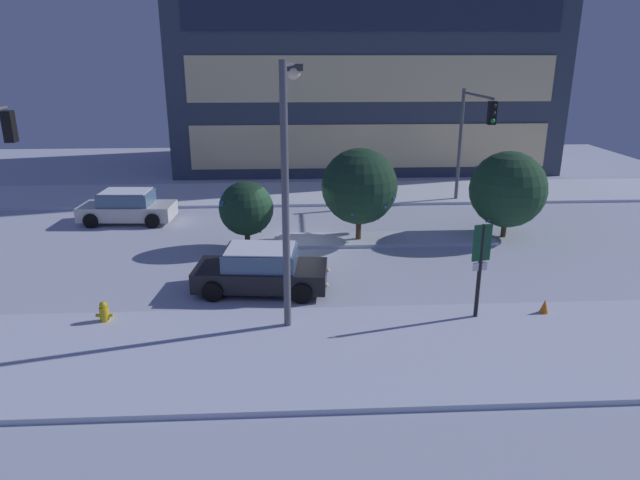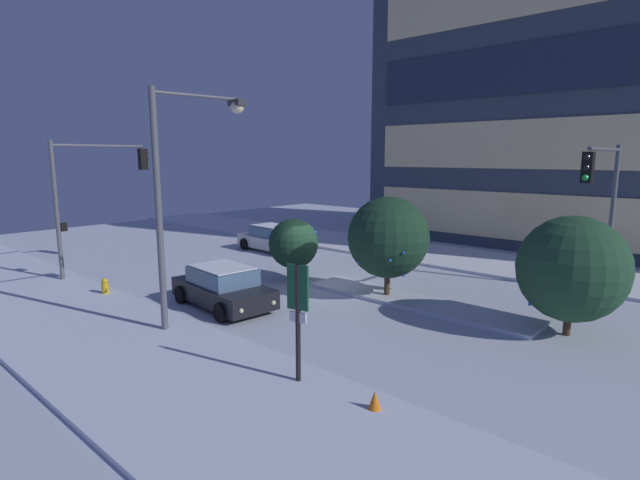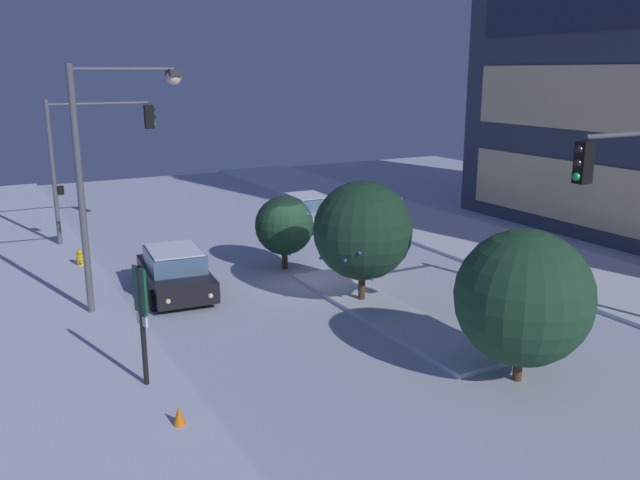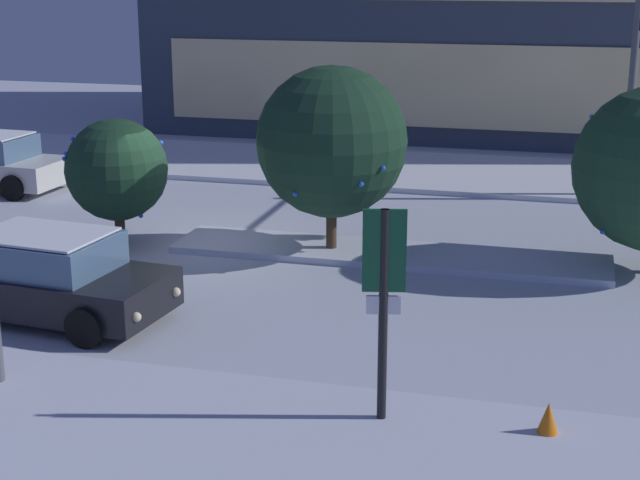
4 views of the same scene
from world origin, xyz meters
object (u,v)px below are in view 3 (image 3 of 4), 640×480
object	(u,v)px
decorated_tree_right_of_median	(284,226)
construction_cone	(179,418)
car_far	(308,211)
decorated_tree_left_of_median	(363,231)
street_lamp_arched	(110,154)
parking_info_sign	(142,312)
traffic_light_corner_near_left	(94,146)
fire_hydrant	(80,259)
decorated_tree_median	(523,298)
car_near	(175,272)

from	to	relation	value
decorated_tree_right_of_median	construction_cone	xyz separation A→B (m)	(9.26, -6.84, -1.37)
car_far	decorated_tree_left_of_median	xyz separation A→B (m)	(10.38, -3.51, 1.66)
street_lamp_arched	parking_info_sign	xyz separation A→B (m)	(5.43, -0.63, -2.94)
street_lamp_arched	construction_cone	world-z (taller)	street_lamp_arched
parking_info_sign	decorated_tree_right_of_median	world-z (taller)	parking_info_sign
traffic_light_corner_near_left	decorated_tree_right_of_median	size ratio (longest dim) A/B	2.21
fire_hydrant	decorated_tree_right_of_median	bearing A→B (deg)	61.28
fire_hydrant	decorated_tree_median	bearing A→B (deg)	27.53
car_near	street_lamp_arched	bearing A→B (deg)	-58.41
construction_cone	decorated_tree_left_of_median	bearing A→B (deg)	122.59
decorated_tree_left_of_median	decorated_tree_median	bearing A→B (deg)	3.57
decorated_tree_median	decorated_tree_right_of_median	distance (m)	10.93
parking_info_sign	decorated_tree_right_of_median	size ratio (longest dim) A/B	1.08
car_near	decorated_tree_right_of_median	world-z (taller)	decorated_tree_right_of_median
street_lamp_arched	parking_info_sign	size ratio (longest dim) A/B	2.49
traffic_light_corner_near_left	parking_info_sign	world-z (taller)	traffic_light_corner_near_left
decorated_tree_median	parking_info_sign	bearing A→B (deg)	-115.45
car_near	fire_hydrant	size ratio (longest dim) A/B	6.13
fire_hydrant	parking_info_sign	distance (m)	10.92
fire_hydrant	decorated_tree_left_of_median	xyz separation A→B (m)	(8.23, 7.19, 2.02)
street_lamp_arched	decorated_tree_left_of_median	size ratio (longest dim) A/B	1.88
fire_hydrant	decorated_tree_left_of_median	size ratio (longest dim) A/B	0.19
car_far	decorated_tree_left_of_median	distance (m)	11.09
car_far	decorated_tree_median	xyz separation A→B (m)	(16.71, -3.12, 1.36)
street_lamp_arched	decorated_tree_median	world-z (taller)	street_lamp_arched
parking_info_sign	construction_cone	size ratio (longest dim) A/B	5.37
decorated_tree_left_of_median	fire_hydrant	bearing A→B (deg)	-138.86
car_near	decorated_tree_right_of_median	size ratio (longest dim) A/B	1.66
street_lamp_arched	parking_info_sign	distance (m)	6.21
traffic_light_corner_near_left	decorated_tree_right_of_median	xyz separation A→B (m)	(7.25, 5.24, -2.51)
traffic_light_corner_near_left	decorated_tree_right_of_median	bearing A→B (deg)	-54.12
fire_hydrant	construction_cone	world-z (taller)	fire_hydrant
street_lamp_arched	decorated_tree_left_of_median	bearing A→B (deg)	-16.79
street_lamp_arched	car_near	bearing A→B (deg)	31.74
street_lamp_arched	fire_hydrant	world-z (taller)	street_lamp_arched
car_far	decorated_tree_median	bearing A→B (deg)	172.50
traffic_light_corner_near_left	street_lamp_arched	bearing A→B (deg)	-97.00
street_lamp_arched	decorated_tree_left_of_median	distance (m)	7.82
car_far	construction_cone	distance (m)	18.59
traffic_light_corner_near_left	decorated_tree_left_of_median	bearing A→B (deg)	-64.06
traffic_light_corner_near_left	parking_info_sign	distance (m)	14.67
car_near	parking_info_sign	world-z (taller)	parking_info_sign
traffic_light_corner_near_left	decorated_tree_median	world-z (taller)	traffic_light_corner_near_left
decorated_tree_median	decorated_tree_right_of_median	size ratio (longest dim) A/B	1.34
car_near	street_lamp_arched	xyz separation A→B (m)	(0.96, -1.98, 4.12)
decorated_tree_median	decorated_tree_right_of_median	xyz separation A→B (m)	(-10.89, -0.90, -0.42)
car_near	car_far	distance (m)	10.66
street_lamp_arched	fire_hydrant	xyz separation A→B (m)	(-5.38, -0.34, -4.48)
decorated_tree_median	fire_hydrant	bearing A→B (deg)	-152.47
parking_info_sign	construction_cone	world-z (taller)	parking_info_sign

